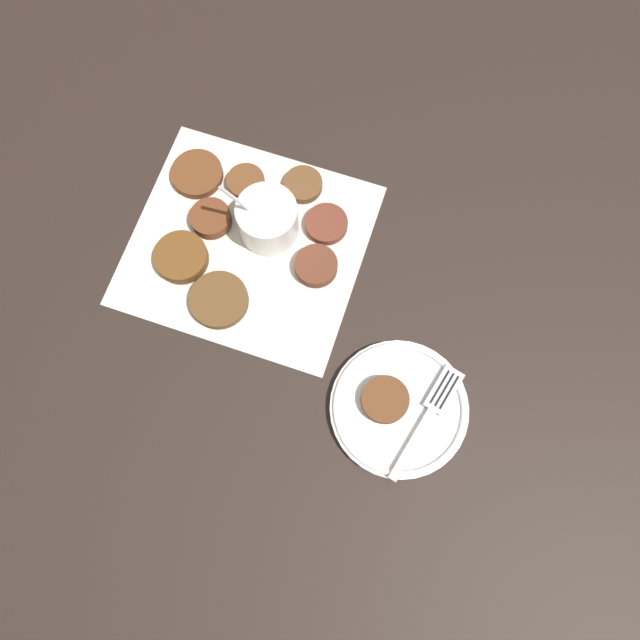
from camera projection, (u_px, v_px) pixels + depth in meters
ground_plane at (252, 250)px, 0.91m from camera, size 4.00×4.00×0.00m
napkin at (248, 244)px, 0.91m from camera, size 0.35×0.33×0.00m
sauce_bowl at (268, 220)px, 0.89m from camera, size 0.10×0.09×0.13m
fritter_0 at (219, 300)px, 0.88m from camera, size 0.08×0.08×0.01m
fritter_1 at (197, 174)px, 0.94m from camera, size 0.08×0.08×0.01m
fritter_2 at (326, 224)px, 0.91m from camera, size 0.06×0.06×0.01m
fritter_3 at (316, 266)px, 0.89m from camera, size 0.06×0.06×0.02m
fritter_4 at (246, 182)px, 0.93m from camera, size 0.06×0.06×0.01m
fritter_5 at (181, 257)px, 0.89m from camera, size 0.08×0.08×0.02m
fritter_6 at (211, 218)px, 0.91m from camera, size 0.06×0.06×0.02m
fritter_7 at (303, 185)px, 0.93m from camera, size 0.06×0.06×0.01m
serving_plate at (399, 408)px, 0.84m from camera, size 0.19×0.19×0.02m
fritter_on_plate at (385, 400)px, 0.82m from camera, size 0.06×0.06×0.01m
fork at (432, 411)px, 0.82m from camera, size 0.05×0.17×0.00m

